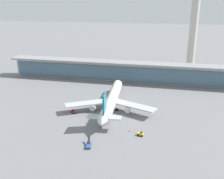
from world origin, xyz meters
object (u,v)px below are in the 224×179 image
object	(u,v)px
service_truck_under_wing_yellow	(141,134)
airliner_on_stand	(112,100)
safety_cone_alpha	(86,123)
service_truck_mid_apron_red	(73,112)
control_tower	(194,23)
service_truck_near_nose_blue	(89,145)
safety_cone_charlie	(102,126)
safety_cone_bravo	(129,131)

from	to	relation	value
service_truck_under_wing_yellow	airliner_on_stand	bearing A→B (deg)	126.16
safety_cone_alpha	service_truck_under_wing_yellow	bearing A→B (deg)	-13.34
service_truck_mid_apron_red	control_tower	xyz separation A→B (m)	(67.43, 101.40, 41.33)
control_tower	safety_cone_alpha	distance (m)	132.25
airliner_on_stand	service_truck_under_wing_yellow	distance (m)	33.94
airliner_on_stand	service_truck_under_wing_yellow	size ratio (longest dim) A/B	20.99
service_truck_near_nose_blue	safety_cone_alpha	bearing A→B (deg)	110.52
service_truck_near_nose_blue	safety_cone_charlie	size ratio (longest dim) A/B	9.91
service_truck_under_wing_yellow	safety_cone_charlie	world-z (taller)	service_truck_under_wing_yellow
safety_cone_alpha	service_truck_mid_apron_red	bearing A→B (deg)	135.72
control_tower	safety_cone_charlie	bearing A→B (deg)	-112.94
control_tower	service_truck_mid_apron_red	bearing A→B (deg)	-123.62
service_truck_mid_apron_red	control_tower	world-z (taller)	control_tower
service_truck_near_nose_blue	safety_cone_charlie	bearing A→B (deg)	87.46
control_tower	safety_cone_charlie	distance (m)	129.89
control_tower	safety_cone_alpha	size ratio (longest dim) A/B	110.85
service_truck_near_nose_blue	safety_cone_bravo	size ratio (longest dim) A/B	9.91
airliner_on_stand	service_truck_near_nose_blue	distance (m)	41.58
service_truck_near_nose_blue	airliner_on_stand	bearing A→B (deg)	88.84
control_tower	safety_cone_charlie	size ratio (longest dim) A/B	110.85
safety_cone_bravo	service_truck_near_nose_blue	bearing A→B (deg)	-130.49
service_truck_under_wing_yellow	safety_cone_bravo	bearing A→B (deg)	151.45
control_tower	safety_cone_alpha	world-z (taller)	control_tower
airliner_on_stand	control_tower	bearing A→B (deg)	62.36
service_truck_mid_apron_red	service_truck_under_wing_yellow	bearing A→B (deg)	-23.75
service_truck_under_wing_yellow	safety_cone_alpha	world-z (taller)	service_truck_under_wing_yellow
airliner_on_stand	safety_cone_charlie	distance (m)	22.30
service_truck_near_nose_blue	service_truck_under_wing_yellow	world-z (taller)	service_truck_near_nose_blue
service_truck_near_nose_blue	safety_cone_alpha	xyz separation A→B (m)	(-7.83, 20.92, -0.49)
safety_cone_bravo	airliner_on_stand	bearing A→B (deg)	120.27
safety_cone_bravo	control_tower	bearing A→B (deg)	73.61
safety_cone_bravo	safety_cone_charlie	bearing A→B (deg)	170.70
airliner_on_stand	control_tower	distance (m)	109.65
service_truck_mid_apron_red	safety_cone_charlie	distance (m)	22.82
airliner_on_stand	safety_cone_alpha	bearing A→B (deg)	-113.05
control_tower	safety_cone_bravo	bearing A→B (deg)	-106.39
airliner_on_stand	safety_cone_alpha	xyz separation A→B (m)	(-8.67, -20.37, -5.30)
airliner_on_stand	safety_cone_alpha	size ratio (longest dim) A/B	95.70
service_truck_mid_apron_red	safety_cone_alpha	size ratio (longest dim) A/B	4.68
service_truck_under_wing_yellow	safety_cone_alpha	xyz separation A→B (m)	(-28.50, 6.76, -0.56)
service_truck_near_nose_blue	service_truck_under_wing_yellow	size ratio (longest dim) A/B	2.17
service_truck_near_nose_blue	safety_cone_charlie	xyz separation A→B (m)	(0.87, 19.63, -0.49)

